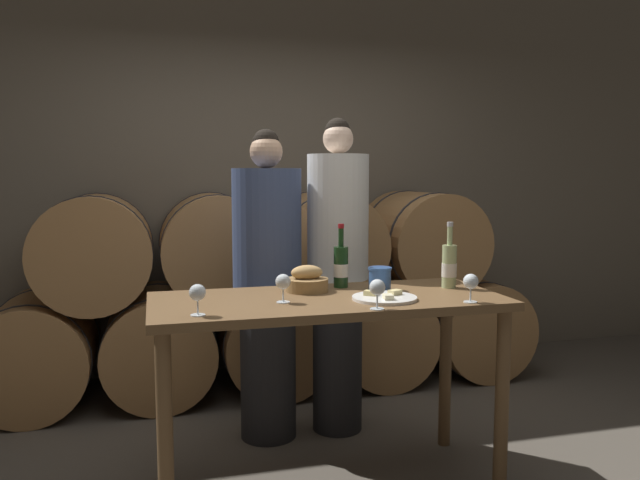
# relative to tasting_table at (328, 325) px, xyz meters

# --- Properties ---
(stone_wall_back) EXTENTS (10.00, 0.12, 3.20)m
(stone_wall_back) POSITION_rel_tasting_table_xyz_m (0.00, 2.02, 0.82)
(stone_wall_back) COLOR #706656
(stone_wall_back) RESTS_ON ground_plane
(barrel_stack) EXTENTS (3.73, 0.85, 1.36)m
(barrel_stack) POSITION_rel_tasting_table_xyz_m (-0.00, 1.48, -0.15)
(barrel_stack) COLOR #9E7042
(barrel_stack) RESTS_ON ground_plane
(tasting_table) EXTENTS (1.61, 0.69, 0.92)m
(tasting_table) POSITION_rel_tasting_table_xyz_m (0.00, 0.00, 0.00)
(tasting_table) COLOR brown
(tasting_table) RESTS_ON ground_plane
(person_left) EXTENTS (0.38, 0.38, 1.72)m
(person_left) POSITION_rel_tasting_table_xyz_m (-0.17, 0.64, 0.08)
(person_left) COLOR #232326
(person_left) RESTS_ON ground_plane
(person_right) EXTENTS (0.35, 0.35, 1.79)m
(person_right) POSITION_rel_tasting_table_xyz_m (0.24, 0.64, 0.13)
(person_right) COLOR #232326
(person_right) RESTS_ON ground_plane
(wine_bottle_red) EXTENTS (0.07, 0.07, 0.32)m
(wine_bottle_red) POSITION_rel_tasting_table_xyz_m (0.13, 0.23, 0.24)
(wine_bottle_red) COLOR #193819
(wine_bottle_red) RESTS_ON tasting_table
(wine_bottle_white) EXTENTS (0.07, 0.07, 0.33)m
(wine_bottle_white) POSITION_rel_tasting_table_xyz_m (0.65, 0.07, 0.24)
(wine_bottle_white) COLOR #ADBC7F
(wine_bottle_white) RESTS_ON tasting_table
(blue_crock) EXTENTS (0.12, 0.12, 0.11)m
(blue_crock) POSITION_rel_tasting_table_xyz_m (0.29, 0.10, 0.19)
(blue_crock) COLOR #335693
(blue_crock) RESTS_ON tasting_table
(bread_basket) EXTENTS (0.21, 0.21, 0.13)m
(bread_basket) POSITION_rel_tasting_table_xyz_m (-0.06, 0.17, 0.18)
(bread_basket) COLOR olive
(bread_basket) RESTS_ON tasting_table
(cheese_plate) EXTENTS (0.29, 0.29, 0.04)m
(cheese_plate) POSITION_rel_tasting_table_xyz_m (0.23, -0.12, 0.14)
(cheese_plate) COLOR white
(cheese_plate) RESTS_ON tasting_table
(wine_glass_far_left) EXTENTS (0.07, 0.07, 0.13)m
(wine_glass_far_left) POSITION_rel_tasting_table_xyz_m (-0.60, -0.23, 0.22)
(wine_glass_far_left) COLOR white
(wine_glass_far_left) RESTS_ON tasting_table
(wine_glass_left) EXTENTS (0.07, 0.07, 0.13)m
(wine_glass_left) POSITION_rel_tasting_table_xyz_m (-0.22, -0.07, 0.22)
(wine_glass_left) COLOR white
(wine_glass_left) RESTS_ON tasting_table
(wine_glass_center) EXTENTS (0.07, 0.07, 0.13)m
(wine_glass_center) POSITION_rel_tasting_table_xyz_m (0.13, -0.31, 0.22)
(wine_glass_center) COLOR white
(wine_glass_center) RESTS_ON tasting_table
(wine_glass_right) EXTENTS (0.07, 0.07, 0.13)m
(wine_glass_right) POSITION_rel_tasting_table_xyz_m (0.58, -0.28, 0.22)
(wine_glass_right) COLOR white
(wine_glass_right) RESTS_ON tasting_table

